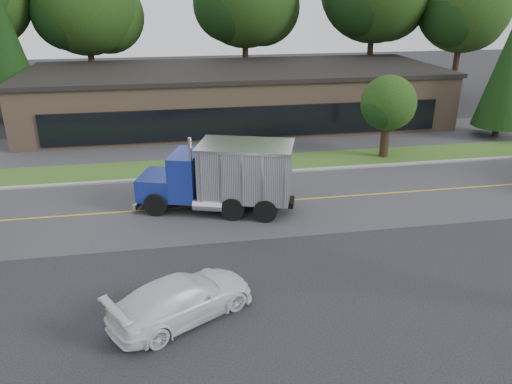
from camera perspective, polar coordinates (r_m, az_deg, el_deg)
ground at (r=17.42m, az=3.44°, el=-13.03°), size 140.00×140.00×0.00m
road at (r=25.17m, az=-1.28°, el=-1.34°), size 60.00×8.00×0.02m
center_line at (r=25.17m, az=-1.28°, el=-1.34°), size 60.00×0.12×0.01m
curb at (r=29.03m, az=-2.56°, el=1.92°), size 60.00×0.30×0.12m
grass_verge at (r=30.71m, az=-3.02°, el=3.06°), size 60.00×3.40×0.03m
far_parking at (r=35.44m, az=-4.05°, el=5.66°), size 60.00×7.00×0.02m
strip_mall at (r=40.99m, az=-2.24°, el=10.84°), size 32.00×12.00×4.00m
tree_far_b at (r=48.37m, az=-18.74°, el=19.23°), size 9.31×8.76×13.28m
tree_far_e at (r=52.77m, az=22.74°, el=18.66°), size 9.10×8.56×12.98m
evergreen_left at (r=45.74m, az=-26.90°, el=14.91°), size 4.85×4.85×11.03m
evergreen_right at (r=39.93m, az=26.70°, el=12.01°), size 3.66×3.66×8.32m
tree_verge at (r=32.58m, az=14.93°, el=9.51°), size 3.65×3.44×5.21m
dump_truck_blue at (r=23.89m, az=-3.60°, el=1.96°), size 7.77×4.65×3.36m
rally_car at (r=16.74m, az=-8.42°, el=-11.93°), size 5.28×4.20×1.43m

